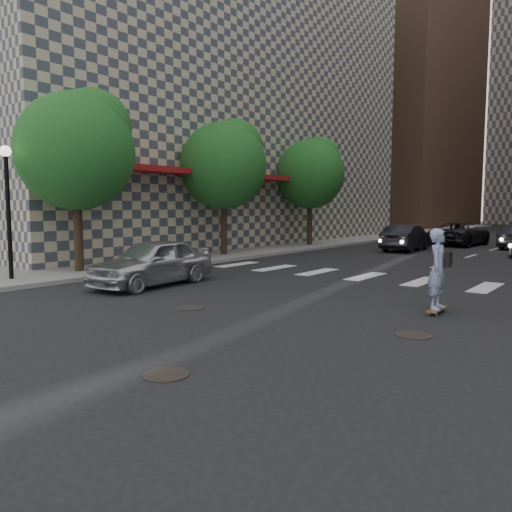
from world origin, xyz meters
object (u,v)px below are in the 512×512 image
Objects in this scene: tree_b at (226,162)px; skateboarder at (439,269)px; silver_sedan at (152,262)px; traffic_car_a at (406,238)px; tree_a at (79,146)px; traffic_car_c at (460,234)px; tree_c at (312,171)px; lamppost at (7,193)px.

tree_b reaches higher than skateboarder.
skateboarder is 8.61m from silver_sedan.
silver_sedan is 0.98× the size of traffic_car_a.
traffic_car_a is at bearing 71.26° from tree_a.
traffic_car_c is (1.26, 6.00, 0.01)m from traffic_car_a.
tree_a is at bearing -90.00° from tree_c.
tree_a is 16.00m from tree_c.
lamppost reaches higher than silver_sedan.
lamppost is at bearing 70.71° from traffic_car_a.
silver_sedan and traffic_car_c have the same top height.
silver_sedan is (3.95, -16.12, -3.90)m from tree_c.
silver_sedan is (-8.50, -1.35, -0.30)m from skateboarder.
skateboarder reaches higher than traffic_car_a.
tree_c reaches higher than traffic_car_c.
traffic_car_c is at bearing 73.02° from tree_a.
traffic_car_a is (5.72, 16.86, -3.91)m from tree_a.
skateboarder is (12.45, -14.77, -3.60)m from tree_c.
tree_c is 3.31× the size of skateboarder.
tree_a is at bearing 89.01° from lamppost.
traffic_car_c is at bearing 78.39° from silver_sedan.
skateboarder reaches higher than traffic_car_c.
skateboarder is (12.50, 3.86, -1.89)m from lamppost.
tree_c reaches higher than silver_sedan.
skateboarder is 22.32m from traffic_car_c.
traffic_car_c is at bearing 64.84° from tree_b.
tree_c is 10.54m from traffic_car_c.
tree_c is at bearing 127.57° from skateboarder.
tree_c is 19.65m from skateboarder.
lamppost is 5.21m from silver_sedan.
tree_c is 6.98m from traffic_car_a.
silver_sedan is at bearing -76.22° from tree_c.
tree_a is at bearing -176.92° from skateboarder.
tree_b is 11.25m from traffic_car_a.
skateboarder is at bearing -49.88° from tree_c.
silver_sedan is at bearing -1.78° from tree_a.
lamppost is 3.14m from tree_a.
lamppost is 0.80× the size of traffic_car_c.
lamppost is 0.96× the size of traffic_car_a.
tree_a reaches higher than silver_sedan.
lamppost is at bearing -90.99° from tree_a.
traffic_car_a is (5.72, 8.86, -3.91)m from tree_b.
lamppost reaches higher than traffic_car_a.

